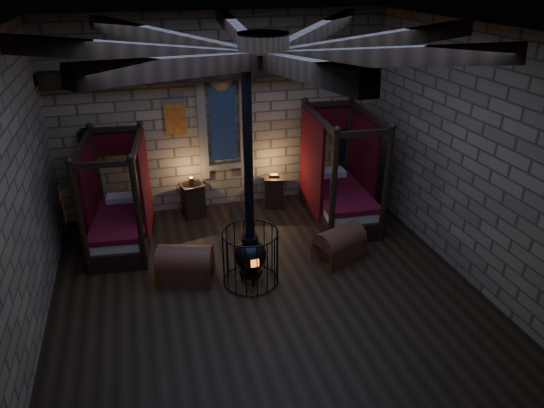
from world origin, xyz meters
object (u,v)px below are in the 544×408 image
object	(u,v)px
bed_left	(121,219)
bed_right	(338,193)
trunk_right	(339,245)
trunk_left	(186,265)
stove	(250,252)

from	to	relation	value
bed_left	bed_right	world-z (taller)	bed_right
trunk_right	trunk_left	bearing A→B (deg)	156.55
trunk_right	stove	bearing A→B (deg)	166.92
bed_left	trunk_right	size ratio (longest dim) A/B	2.05
bed_left	stove	xyz separation A→B (m)	(2.12, -1.99, 0.08)
trunk_left	trunk_right	xyz separation A→B (m)	(2.84, -0.09, -0.01)
stove	trunk_right	bearing A→B (deg)	5.56
bed_right	trunk_left	size ratio (longest dim) A/B	2.18
bed_right	trunk_right	world-z (taller)	bed_right
bed_right	stove	bearing A→B (deg)	-138.14
bed_right	trunk_left	distance (m)	3.80
bed_left	trunk_right	bearing A→B (deg)	-17.52
bed_right	trunk_left	bearing A→B (deg)	-152.50
bed_left	trunk_left	world-z (taller)	bed_left
bed_right	trunk_left	world-z (taller)	bed_right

